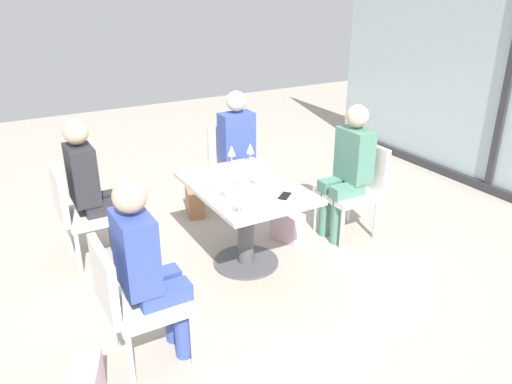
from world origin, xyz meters
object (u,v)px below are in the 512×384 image
object	(u,v)px
chair_near_window	(356,184)
handbag_0	(195,202)
person_far_left	(240,147)
wine_glass_5	(256,172)
dining_table_main	(246,208)
chair_far_left	(235,163)
person_front_left	(91,184)
chair_front_right	(132,297)
coffee_cup	(243,182)
person_near_window	(348,166)
chair_front_left	(81,209)
handbag_1	(288,226)
person_front_right	(147,264)
wine_glass_4	(232,151)
cell_phone_on_table	(285,196)
wine_glass_3	(246,167)
wine_glass_1	(250,149)
wine_glass_6	(239,199)
wine_glass_2	(226,183)
wine_glass_0	(241,193)

from	to	relation	value
chair_near_window	handbag_0	size ratio (longest dim) A/B	2.90
person_far_left	wine_glass_5	bearing A→B (deg)	-21.15
wine_glass_5	handbag_0	bearing A→B (deg)	-177.63
dining_table_main	chair_far_left	xyz separation A→B (m)	(-1.08, 0.46, -0.03)
person_front_left	chair_front_right	bearing A→B (deg)	-4.33
coffee_cup	person_near_window	bearing A→B (deg)	91.20
chair_front_left	handbag_1	distance (m)	1.84
person_near_window	handbag_0	world-z (taller)	person_near_window
chair_front_right	handbag_0	size ratio (longest dim) A/B	2.90
chair_front_left	coffee_cup	world-z (taller)	chair_front_left
dining_table_main	handbag_1	world-z (taller)	dining_table_main
person_front_right	coffee_cup	world-z (taller)	person_front_right
chair_near_window	chair_front_left	xyz separation A→B (m)	(-0.72, -2.36, 0.00)
wine_glass_4	handbag_1	xyz separation A→B (m)	(0.30, 0.42, -0.72)
cell_phone_on_table	handbag_0	size ratio (longest dim) A/B	0.48
chair_far_left	cell_phone_on_table	xyz separation A→B (m)	(1.43, -0.30, 0.24)
chair_front_right	person_front_left	world-z (taller)	person_front_left
chair_front_right	wine_glass_3	distance (m)	1.49
wine_glass_5	cell_phone_on_table	world-z (taller)	wine_glass_5
person_far_left	wine_glass_5	xyz separation A→B (m)	(1.04, -0.40, 0.16)
person_near_window	person_front_right	size ratio (longest dim) A/B	1.00
wine_glass_4	handbag_0	world-z (taller)	wine_glass_4
person_near_window	wine_glass_3	world-z (taller)	person_near_window
cell_phone_on_table	dining_table_main	bearing A→B (deg)	165.44
person_front_right	handbag_0	bearing A→B (deg)	149.61
dining_table_main	handbag_1	bearing A→B (deg)	108.57
chair_front_left	wine_glass_4	xyz separation A→B (m)	(0.24, 1.30, 0.37)
coffee_cup	dining_table_main	bearing A→B (deg)	121.80
dining_table_main	wine_glass_1	size ratio (longest dim) A/B	6.23
chair_front_left	wine_glass_4	size ratio (longest dim) A/B	4.70
person_near_window	coffee_cup	world-z (taller)	person_near_window
chair_front_right	person_front_left	distance (m)	1.46
person_near_window	cell_phone_on_table	world-z (taller)	person_near_window
chair_far_left	wine_glass_3	distance (m)	1.16
chair_near_window	handbag_1	xyz separation A→B (m)	(-0.18, -0.63, -0.36)
chair_far_left	cell_phone_on_table	size ratio (longest dim) A/B	6.04
chair_near_window	wine_glass_1	world-z (taller)	wine_glass_1
person_far_left	coffee_cup	distance (m)	1.12
person_front_left	wine_glass_5	distance (m)	1.39
person_front_right	coffee_cup	bearing A→B (deg)	124.06
wine_glass_5	wine_glass_6	world-z (taller)	same
chair_front_right	handbag_0	bearing A→B (deg)	147.14
wine_glass_5	wine_glass_2	bearing A→B (deg)	-72.38
wine_glass_4	handbag_1	size ratio (longest dim) A/B	0.62
cell_phone_on_table	handbag_1	world-z (taller)	cell_phone_on_table
dining_table_main	wine_glass_0	size ratio (longest dim) A/B	6.23
handbag_0	cell_phone_on_table	bearing A→B (deg)	19.96
chair_front_right	coffee_cup	world-z (taller)	chair_front_right
person_front_left	coffee_cup	xyz separation A→B (m)	(0.74, 1.03, 0.08)
chair_near_window	wine_glass_6	size ratio (longest dim) A/B	4.70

